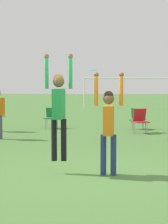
{
  "coord_description": "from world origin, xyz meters",
  "views": [
    {
      "loc": [
        0.23,
        -7.72,
        1.92
      ],
      "look_at": [
        -0.09,
        0.37,
        1.3
      ],
      "focal_mm": 60.0,
      "sensor_mm": 36.0,
      "label": 1
    }
  ],
  "objects_px": {
    "person_defending": "(109,121)",
    "camping_chair_2": "(140,119)",
    "person_jumping": "(59,104)",
    "camping_chair_0": "(137,117)",
    "frisbee": "(92,70)",
    "camping_chair_4": "(52,116)"
  },
  "relations": [
    {
      "from": "person_jumping",
      "to": "camping_chair_2",
      "type": "height_order",
      "value": "person_jumping"
    },
    {
      "from": "camping_chair_2",
      "to": "person_jumping",
      "type": "bearing_deg",
      "value": 44.84
    },
    {
      "from": "person_defending",
      "to": "frisbee",
      "type": "xyz_separation_m",
      "value": [
        -0.35,
        0.17,
        1.06
      ]
    },
    {
      "from": "camping_chair_0",
      "to": "camping_chair_4",
      "type": "relative_size",
      "value": 0.99
    },
    {
      "from": "person_jumping",
      "to": "person_defending",
      "type": "distance_m",
      "value": 1.11
    },
    {
      "from": "person_defending",
      "to": "camping_chair_2",
      "type": "height_order",
      "value": "person_defending"
    },
    {
      "from": "frisbee",
      "to": "camping_chair_2",
      "type": "distance_m",
      "value": 7.02
    },
    {
      "from": "person_defending",
      "to": "person_jumping",
      "type": "bearing_deg",
      "value": -90.0
    },
    {
      "from": "frisbee",
      "to": "camping_chair_4",
      "type": "distance_m",
      "value": 8.35
    },
    {
      "from": "person_jumping",
      "to": "camping_chair_2",
      "type": "bearing_deg",
      "value": -14.2
    },
    {
      "from": "person_jumping",
      "to": "frisbee",
      "type": "height_order",
      "value": "person_jumping"
    },
    {
      "from": "person_jumping",
      "to": "camping_chair_2",
      "type": "distance_m",
      "value": 7.15
    },
    {
      "from": "person_jumping",
      "to": "camping_chair_0",
      "type": "relative_size",
      "value": 2.61
    },
    {
      "from": "frisbee",
      "to": "camping_chair_0",
      "type": "height_order",
      "value": "frisbee"
    },
    {
      "from": "frisbee",
      "to": "camping_chair_4",
      "type": "bearing_deg",
      "value": 103.18
    },
    {
      "from": "camping_chair_4",
      "to": "camping_chair_0",
      "type": "bearing_deg",
      "value": -169.27
    },
    {
      "from": "frisbee",
      "to": "camping_chair_0",
      "type": "distance_m",
      "value": 8.21
    },
    {
      "from": "camping_chair_0",
      "to": "camping_chair_4",
      "type": "height_order",
      "value": "camping_chair_4"
    },
    {
      "from": "camping_chair_2",
      "to": "camping_chair_4",
      "type": "xyz_separation_m",
      "value": [
        -3.61,
        1.36,
        -0.02
      ]
    },
    {
      "from": "camping_chair_4",
      "to": "frisbee",
      "type": "bearing_deg",
      "value": 116.0
    },
    {
      "from": "camping_chair_0",
      "to": "frisbee",
      "type": "bearing_deg",
      "value": 108.47
    },
    {
      "from": "camping_chair_0",
      "to": "camping_chair_2",
      "type": "bearing_deg",
      "value": 119.82
    }
  ]
}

